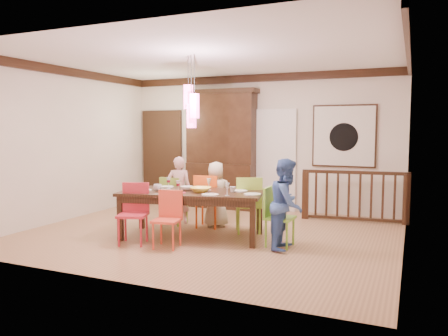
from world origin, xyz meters
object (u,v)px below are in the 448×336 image
at_px(chair_far_left, 175,197).
at_px(china_hutch, 221,149).
at_px(chair_end_right, 280,213).
at_px(dining_table, 192,196).
at_px(person_far_left, 179,190).
at_px(balustrade, 354,195).
at_px(person_end_right, 287,204).
at_px(person_far_mid, 216,194).

xyz_separation_m(chair_far_left, china_hutch, (0.08, 1.92, 0.80)).
distance_m(chair_far_left, chair_end_right, 2.28).
distance_m(dining_table, person_far_left, 1.10).
xyz_separation_m(chair_end_right, balustrade, (0.80, 2.24, -0.00)).
xyz_separation_m(chair_far_left, chair_end_right, (2.18, -0.67, 0.00)).
xyz_separation_m(chair_far_left, balustrade, (2.97, 1.57, -0.00)).
xyz_separation_m(chair_end_right, person_far_left, (-2.16, 0.80, 0.12)).
height_order(dining_table, person_end_right, person_end_right).
height_order(dining_table, balustrade, balustrade).
bearing_deg(person_end_right, balustrade, -16.94).
bearing_deg(balustrade, person_end_right, -112.37).
relative_size(chair_end_right, person_far_mid, 0.75).
xyz_separation_m(chair_end_right, china_hutch, (-2.10, 2.59, 0.79)).
height_order(person_far_left, person_far_mid, person_far_left).
bearing_deg(person_far_left, chair_end_right, 140.19).
bearing_deg(person_far_mid, chair_end_right, 121.98).
relative_size(balustrade, person_far_left, 1.57).
distance_m(chair_end_right, person_end_right, 0.22).
xyz_separation_m(dining_table, balustrade, (2.24, 2.28, -0.17)).
bearing_deg(balustrade, dining_table, -140.89).
height_order(chair_far_left, person_far_left, person_far_left).
distance_m(dining_table, person_far_mid, 0.85).
distance_m(china_hutch, balustrade, 3.02).
height_order(dining_table, person_far_mid, person_far_mid).
distance_m(dining_table, balustrade, 3.20).
bearing_deg(person_end_right, china_hutch, 38.76).
distance_m(person_far_left, person_end_right, 2.46).
xyz_separation_m(china_hutch, person_far_mid, (0.69, -1.78, -0.71)).
relative_size(dining_table, person_far_mid, 2.06).
relative_size(china_hutch, person_far_left, 2.09).
bearing_deg(person_far_left, person_end_right, 139.18).
bearing_deg(person_end_right, chair_end_right, 52.81).
bearing_deg(dining_table, chair_end_right, -10.04).
xyz_separation_m(chair_far_left, person_end_right, (2.31, -0.76, 0.16)).
xyz_separation_m(person_far_left, person_far_mid, (0.75, 0.00, -0.04)).
relative_size(person_far_mid, person_end_right, 0.89).
bearing_deg(person_far_mid, dining_table, 59.17).
bearing_deg(person_far_left, balustrade, -173.51).
relative_size(dining_table, chair_end_right, 2.73).
distance_m(chair_far_left, person_end_right, 2.43).
height_order(balustrade, person_far_mid, person_far_mid).
xyz_separation_m(chair_end_right, person_end_right, (0.13, -0.09, 0.16)).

